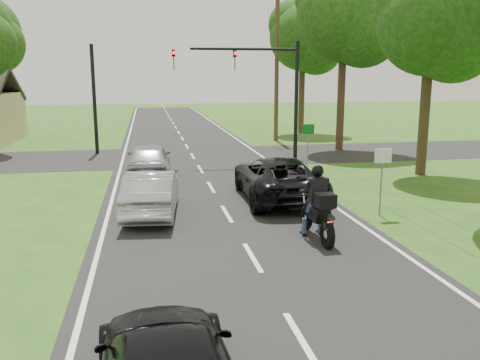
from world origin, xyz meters
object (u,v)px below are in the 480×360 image
Objects in this scene: dark_suv at (277,178)px; silver_sedan at (151,193)px; traffic_signal at (261,79)px; silver_suv at (149,160)px; utility_pole_far at (277,64)px; motorcycle_rider at (318,210)px; sign_white at (382,165)px; sign_green at (308,136)px.

dark_suv reaches higher than silver_sedan.
silver_suv is at bearing -146.82° from traffic_signal.
traffic_signal is at bearing -109.68° from utility_pole_far.
motorcycle_rider is at bearing -95.94° from traffic_signal.
motorcycle_rider is 4.58m from dark_suv.
silver_sedan is (-4.40, -1.30, -0.06)m from dark_suv.
utility_pole_far is at bearing 70.32° from traffic_signal.
sign_white is at bearing -94.51° from utility_pole_far.
silver_sedan is at bearing 168.89° from sign_white.
utility_pole_far is 11.63m from sign_green.
motorcycle_rider is 0.43× the size of dark_suv.
utility_pole_far is (4.21, 20.92, 4.28)m from motorcycle_rider.
motorcycle_rider is at bearing 148.74° from silver_sedan.
sign_white reaches higher than silver_sedan.
motorcycle_rider is 0.56× the size of silver_sedan.
silver_sedan is at bearing -115.79° from utility_pole_far.
dark_suv is 1.22× the size of silver_suv.
utility_pole_far is at bearing 77.31° from motorcycle_rider.
motorcycle_rider is 1.11× the size of sign_white.
sign_white is 1.00× the size of sign_green.
sign_white is at bearing -82.95° from traffic_signal.
traffic_signal is 11.39m from sign_white.
sign_white is at bearing 174.81° from silver_sedan.
motorcycle_rider is at bearing -106.36° from sign_green.
dark_suv is 1.28× the size of silver_sedan.
traffic_signal is at bearing 97.05° from sign_white.
silver_suv is 10.18m from sign_white.
sign_green reaches higher than silver_sedan.
dark_suv is at bearing -98.59° from traffic_signal.
traffic_signal is 8.55m from utility_pole_far.
sign_white reaches higher than motorcycle_rider.
motorcycle_rider is 21.76m from utility_pole_far.
sign_green is (1.56, -3.02, -2.54)m from traffic_signal.
dark_suv is 0.55× the size of utility_pole_far.
motorcycle_rider reaches higher than dark_suv.
utility_pole_far reaches higher than dark_suv.
silver_suv reaches higher than dark_suv.
traffic_signal is at bearing -96.82° from dark_suv.
motorcycle_rider is at bearing -101.37° from utility_pole_far.
traffic_signal is at bearing 82.74° from motorcycle_rider.
silver_suv is at bearing -44.29° from dark_suv.
sign_white is (-1.50, -19.02, -3.49)m from utility_pole_far.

